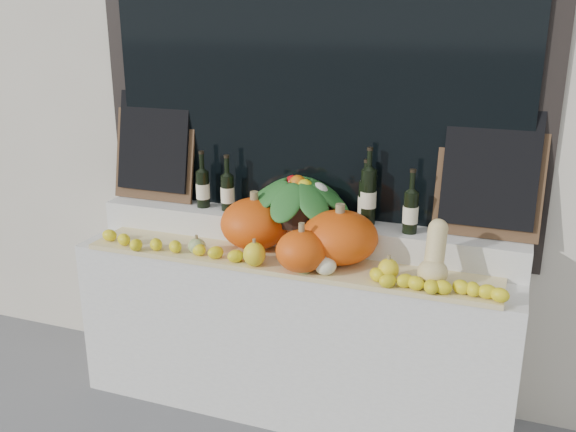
{
  "coord_description": "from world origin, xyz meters",
  "views": [
    {
      "loc": [
        1.04,
        -1.37,
        2.11
      ],
      "look_at": [
        0.0,
        1.45,
        1.12
      ],
      "focal_mm": 40.0,
      "sensor_mm": 36.0,
      "label": 1
    }
  ],
  "objects": [
    {
      "name": "wine_bottle_near_right",
      "position": [
        0.33,
        1.7,
        1.16
      ],
      "size": [
        0.08,
        0.08,
        0.34
      ],
      "color": "black",
      "rests_on": "rear_tier"
    },
    {
      "name": "chalkboard_right",
      "position": [
        0.92,
        1.74,
        1.36
      ],
      "size": [
        0.5,
        0.15,
        0.61
      ],
      "rotation": [
        -0.21,
        0.0,
        0.0
      ],
      "color": "#4C331E",
      "rests_on": "rear_tier"
    },
    {
      "name": "rear_tier",
      "position": [
        0.0,
        1.68,
        0.96
      ],
      "size": [
        2.3,
        0.25,
        0.16
      ],
      "primitive_type": "cube",
      "color": "silver",
      "rests_on": "display_sill"
    },
    {
      "name": "display_sill",
      "position": [
        0.0,
        1.52,
        0.44
      ],
      "size": [
        2.3,
        0.55,
        0.88
      ],
      "primitive_type": "cube",
      "color": "silver",
      "rests_on": "ground"
    },
    {
      "name": "lemon_heap",
      "position": [
        0.0,
        1.29,
        0.94
      ],
      "size": [
        2.2,
        0.16,
        0.06
      ],
      "primitive_type": null,
      "color": "yellow",
      "rests_on": "straw_bedding"
    },
    {
      "name": "wine_bottle_far_right",
      "position": [
        0.57,
        1.64,
        1.15
      ],
      "size": [
        0.08,
        0.08,
        0.32
      ],
      "color": "black",
      "rests_on": "rear_tier"
    },
    {
      "name": "pumpkin_left",
      "position": [
        -0.21,
        1.51,
        1.04
      ],
      "size": [
        0.42,
        0.42,
        0.26
      ],
      "primitive_type": "ellipsoid",
      "rotation": [
        0.0,
        0.0,
        0.2
      ],
      "color": "#DE4F0B",
      "rests_on": "straw_bedding"
    },
    {
      "name": "wine_bottle_tall",
      "position": [
        0.34,
        1.7,
        1.19
      ],
      "size": [
        0.08,
        0.08,
        0.4
      ],
      "color": "black",
      "rests_on": "rear_tier"
    },
    {
      "name": "wine_bottle_far_left",
      "position": [
        -0.59,
        1.67,
        1.15
      ],
      "size": [
        0.08,
        0.08,
        0.32
      ],
      "color": "black",
      "rests_on": "rear_tier"
    },
    {
      "name": "chalkboard_left",
      "position": [
        -0.92,
        1.74,
        1.36
      ],
      "size": [
        0.5,
        0.15,
        0.61
      ],
      "rotation": [
        -0.21,
        0.0,
        0.0
      ],
      "color": "#4C331E",
      "rests_on": "rear_tier"
    },
    {
      "name": "straw_bedding",
      "position": [
        0.0,
        1.4,
        0.89
      ],
      "size": [
        2.1,
        0.32,
        0.02
      ],
      "primitive_type": "cube",
      "color": "tan",
      "rests_on": "display_sill"
    },
    {
      "name": "pumpkin_right",
      "position": [
        0.26,
        1.47,
        1.03
      ],
      "size": [
        0.42,
        0.42,
        0.26
      ],
      "primitive_type": "ellipsoid",
      "rotation": [
        0.0,
        0.0,
        -0.1
      ],
      "color": "#DE4F0B",
      "rests_on": "straw_bedding"
    },
    {
      "name": "produce_bowl",
      "position": [
        -0.02,
        1.66,
        1.16
      ],
      "size": [
        0.6,
        0.6,
        0.25
      ],
      "color": "black",
      "rests_on": "rear_tier"
    },
    {
      "name": "decorative_gourds",
      "position": [
        0.06,
        1.3,
        0.95
      ],
      "size": [
        1.08,
        0.16,
        0.14
      ],
      "color": "#3B7021",
      "rests_on": "straw_bedding"
    },
    {
      "name": "pumpkin_center",
      "position": [
        0.12,
        1.3,
        1.01
      ],
      "size": [
        0.26,
        0.26,
        0.2
      ],
      "primitive_type": "ellipsoid",
      "rotation": [
        0.0,
        0.0,
        0.04
      ],
      "color": "#DE4F0B",
      "rests_on": "straw_bedding"
    },
    {
      "name": "wine_bottle_near_left",
      "position": [
        -0.43,
        1.67,
        1.14
      ],
      "size": [
        0.08,
        0.08,
        0.31
      ],
      "color": "black",
      "rests_on": "rear_tier"
    },
    {
      "name": "butternut_squash",
      "position": [
        0.73,
        1.38,
        1.03
      ],
      "size": [
        0.14,
        0.2,
        0.29
      ],
      "color": "#D9BF7F",
      "rests_on": "straw_bedding"
    }
  ]
}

